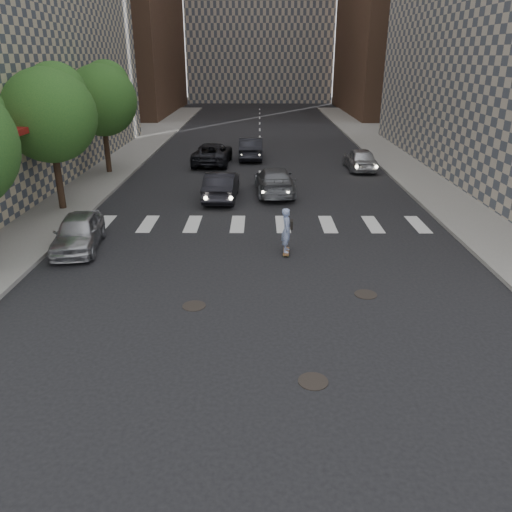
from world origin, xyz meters
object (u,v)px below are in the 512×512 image
at_px(traffic_car_b, 274,181).
at_px(traffic_car_e, 251,148).
at_px(tree_b, 51,111).
at_px(skateboarder, 287,230).
at_px(tree_c, 103,97).
at_px(traffic_car_d, 360,159).
at_px(traffic_car_c, 213,153).
at_px(traffic_car_a, 221,185).
at_px(silver_sedan, 78,232).

height_order(traffic_car_b, traffic_car_e, traffic_car_e).
distance_m(tree_b, skateboarder, 12.44).
bearing_deg(tree_c, traffic_car_e, 28.89).
distance_m(skateboarder, traffic_car_e, 18.59).
distance_m(tree_c, traffic_car_d, 16.48).
height_order(tree_b, tree_c, same).
bearing_deg(traffic_car_b, tree_b, 13.33).
bearing_deg(traffic_car_d, traffic_car_b, 45.98).
relative_size(skateboarder, traffic_car_d, 0.42).
xyz_separation_m(traffic_car_b, traffic_car_c, (-4.02, 7.89, 0.01)).
relative_size(traffic_car_a, traffic_car_d, 1.05).
distance_m(traffic_car_a, traffic_car_e, 10.92).
distance_m(skateboarder, silver_sedan, 8.00).
distance_m(traffic_car_a, traffic_car_c, 9.07).
xyz_separation_m(skateboarder, traffic_car_a, (-2.98, 7.68, -0.21)).
bearing_deg(traffic_car_c, traffic_car_e, -142.20).
xyz_separation_m(traffic_car_a, traffic_car_e, (1.36, 10.84, 0.04)).
bearing_deg(silver_sedan, traffic_car_d, 39.45).
bearing_deg(traffic_car_e, traffic_car_c, 35.04).
xyz_separation_m(traffic_car_a, traffic_car_d, (8.50, 7.21, -0.01)).
bearing_deg(tree_b, silver_sedan, -64.62).
height_order(tree_c, silver_sedan, tree_c).
xyz_separation_m(tree_c, silver_sedan, (2.45, -13.17, -3.97)).
xyz_separation_m(tree_b, skateboarder, (10.43, -5.66, -3.72)).
bearing_deg(traffic_car_a, traffic_car_e, -95.06).
relative_size(tree_c, traffic_car_d, 1.57).
bearing_deg(traffic_car_d, traffic_car_a, 39.41).
distance_m(tree_c, traffic_car_c, 7.94).
bearing_deg(traffic_car_a, tree_b, 17.27).
height_order(traffic_car_d, traffic_car_e, traffic_car_e).
bearing_deg(tree_c, tree_b, -90.00).
relative_size(tree_c, traffic_car_c, 1.28).
xyz_separation_m(skateboarder, traffic_car_b, (-0.21, 8.78, -0.23)).
distance_m(traffic_car_b, traffic_car_c, 8.86).
bearing_deg(traffic_car_a, tree_c, -36.64).
bearing_deg(traffic_car_e, traffic_car_b, 97.86).
distance_m(skateboarder, traffic_car_a, 8.24).
height_order(silver_sedan, traffic_car_c, traffic_car_c).
bearing_deg(traffic_car_a, traffic_car_b, -156.41).
distance_m(tree_c, silver_sedan, 13.98).
distance_m(silver_sedan, traffic_car_d, 19.74).
xyz_separation_m(traffic_car_d, traffic_car_e, (-7.14, 3.63, 0.05)).
relative_size(tree_b, traffic_car_c, 1.28).
bearing_deg(skateboarder, tree_b, 156.30).
bearing_deg(tree_c, traffic_car_d, 4.41).
bearing_deg(traffic_car_c, skateboarder, 106.59).
height_order(traffic_car_a, traffic_car_c, traffic_car_a).
relative_size(silver_sedan, traffic_car_d, 0.94).
bearing_deg(silver_sedan, skateboarder, -10.89).
relative_size(skateboarder, traffic_car_b, 0.37).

